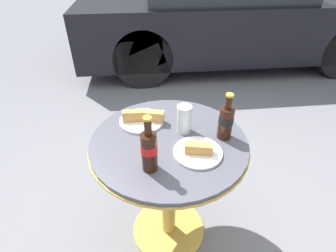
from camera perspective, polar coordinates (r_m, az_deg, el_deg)
The scene contains 8 objects.
ground_plane at distance 1.77m, azimuth 0.14°, elevation -21.57°, with size 30.00×30.00×0.00m, color slate.
bistro_table at distance 1.35m, azimuth 0.17°, elevation -9.09°, with size 0.75×0.75×0.72m.
cola_bottle_left at distance 1.02m, azimuth -4.13°, elevation -5.17°, with size 0.07×0.07×0.25m.
cola_bottle_right at distance 1.22m, azimuth 12.49°, elevation 1.06°, with size 0.07×0.07×0.23m.
drinking_glass at distance 1.25m, azimuth 3.52°, elevation 1.29°, with size 0.07×0.07×0.14m.
lunch_plate_near at distance 1.34m, azimuth -5.61°, elevation 1.64°, with size 0.23×0.23×0.07m.
lunch_plate_far at distance 1.15m, azimuth 6.53°, elevation -5.47°, with size 0.21×0.21×0.06m.
parked_car at distance 4.04m, azimuth 13.05°, elevation 22.39°, with size 4.09×1.73×1.28m.
Camera 1 is at (-0.11, -0.96, 1.49)m, focal length 28.00 mm.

